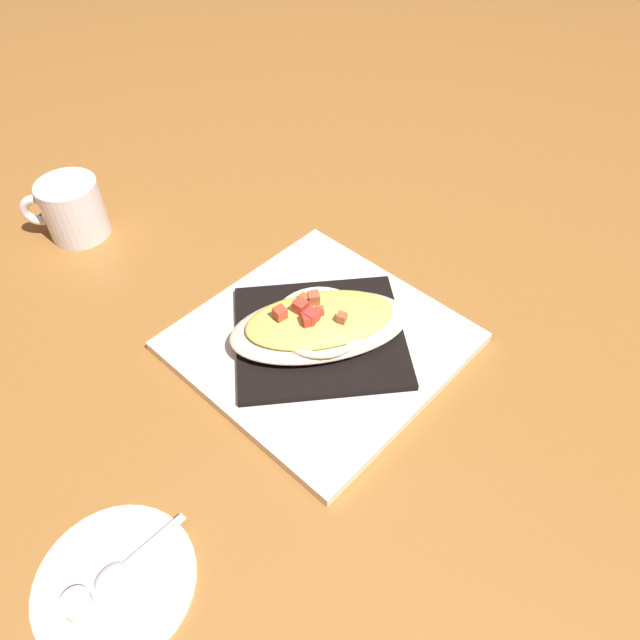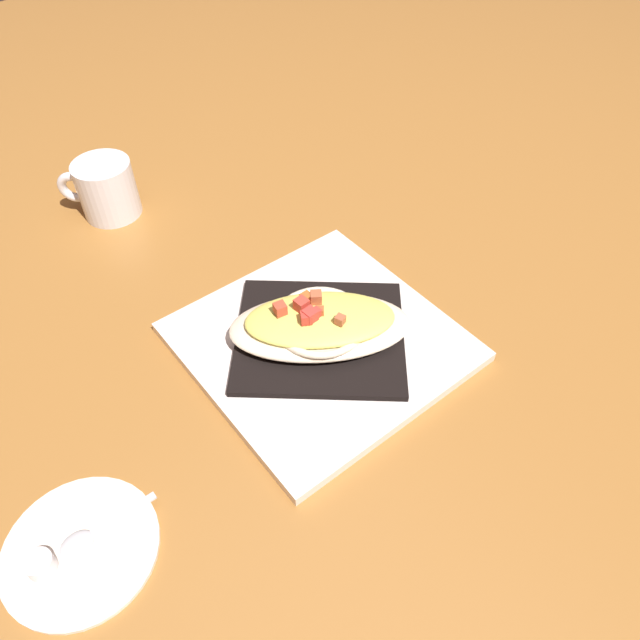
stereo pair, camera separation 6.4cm
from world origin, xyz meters
TOP-DOWN VIEW (x-y plane):
  - ground_plane at (0.00, 0.00)m, footprint 2.60×2.60m
  - square_plate at (0.00, 0.00)m, footprint 0.28×0.28m
  - folded_napkin at (0.00, 0.00)m, footprint 0.25×0.25m
  - gratin_dish at (-0.00, -0.00)m, footprint 0.20×0.22m
  - coffee_mug at (-0.38, -0.07)m, footprint 0.09×0.09m
  - creamer_saucer at (0.05, -0.31)m, footprint 0.14×0.14m
  - spoon at (0.05, -0.30)m, footprint 0.02×0.09m
  - creamer_cup_0 at (0.05, -0.34)m, footprint 0.02×0.02m

SIDE VIEW (x-z plane):
  - ground_plane at x=0.00m, z-range 0.00..0.00m
  - creamer_saucer at x=0.05m, z-range 0.00..0.01m
  - square_plate at x=0.00m, z-range 0.00..0.01m
  - spoon at x=0.05m, z-range 0.01..0.02m
  - folded_napkin at x=0.00m, z-range 0.01..0.02m
  - creamer_cup_0 at x=0.05m, z-range 0.01..0.03m
  - coffee_mug at x=-0.38m, z-range 0.00..0.07m
  - gratin_dish at x=0.00m, z-range 0.01..0.06m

